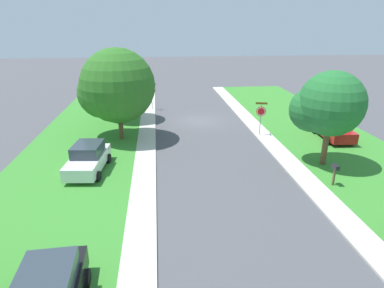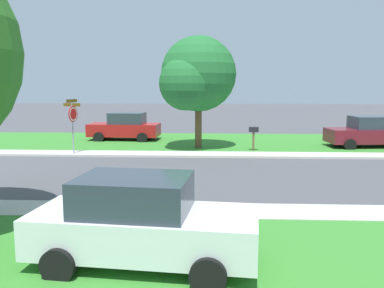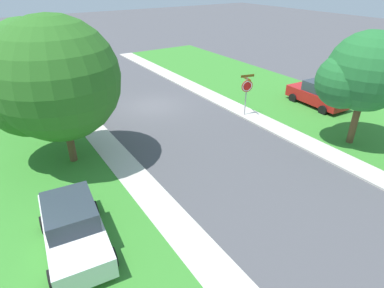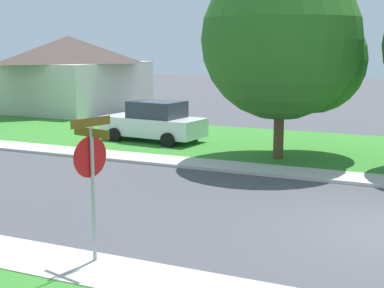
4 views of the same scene
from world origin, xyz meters
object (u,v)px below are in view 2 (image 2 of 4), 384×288
object	(u,v)px
stop_sign_far_corner	(73,117)
car_white_behind_trees	(142,222)
tree_sidewalk_far	(195,76)
car_red_far_down_street	(125,127)
mailbox	(254,133)
car_maroon_near_corner	(368,132)

from	to	relation	value
stop_sign_far_corner	car_white_behind_trees	distance (m)	13.63
tree_sidewalk_far	car_red_far_down_street	bearing A→B (deg)	-126.49
mailbox	car_white_behind_trees	bearing A→B (deg)	-13.87
car_maroon_near_corner	car_white_behind_trees	bearing A→B (deg)	-32.24
tree_sidewalk_far	stop_sign_far_corner	bearing A→B (deg)	-70.19
car_white_behind_trees	mailbox	size ratio (longest dim) A/B	3.40
car_maroon_near_corner	tree_sidewalk_far	bearing A→B (deg)	-83.54
stop_sign_far_corner	car_red_far_down_street	bearing A→B (deg)	165.54
car_white_behind_trees	mailbox	bearing A→B (deg)	166.13
car_maroon_near_corner	car_white_behind_trees	xyz separation A→B (m)	(15.63, -9.86, 0.00)
car_maroon_near_corner	car_white_behind_trees	distance (m)	18.47
stop_sign_far_corner	car_maroon_near_corner	size ratio (longest dim) A/B	0.62
car_red_far_down_street	car_white_behind_trees	size ratio (longest dim) A/B	0.98
stop_sign_far_corner	mailbox	world-z (taller)	stop_sign_far_corner
car_red_far_down_street	mailbox	distance (m)	8.49
car_maroon_near_corner	tree_sidewalk_far	world-z (taller)	tree_sidewalk_far
car_red_far_down_street	car_maroon_near_corner	xyz separation A→B (m)	(2.25, 13.94, 0.00)
car_red_far_down_street	car_white_behind_trees	world-z (taller)	same
stop_sign_far_corner	car_red_far_down_street	world-z (taller)	stop_sign_far_corner
mailbox	car_maroon_near_corner	bearing A→B (deg)	104.64
car_white_behind_trees	mailbox	world-z (taller)	car_white_behind_trees
car_red_far_down_street	car_white_behind_trees	bearing A→B (deg)	12.86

